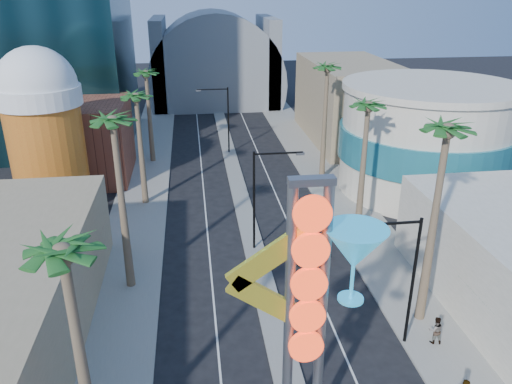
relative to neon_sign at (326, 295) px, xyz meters
name	(u,v)px	position (x,y,z in m)	size (l,w,h in m)	color
sidewalk_west	(144,183)	(-10.32, 32.04, -7.23)	(5.00, 100.00, 0.15)	gray
sidewalk_east	(324,175)	(8.68, 32.04, -7.23)	(5.00, 100.00, 0.15)	gray
median	(233,169)	(-0.82, 35.04, -7.23)	(1.60, 84.00, 0.15)	gray
brick_filler_west	(80,141)	(-16.82, 35.04, -3.31)	(10.00, 10.00, 8.00)	brown
filler_east	(349,101)	(15.18, 45.04, -2.31)	(10.00, 20.00, 10.00)	#958260
beer_mug	(44,125)	(-17.82, 27.04, 0.54)	(7.00, 7.00, 14.50)	#C24919
turquoise_building	(425,139)	(17.18, 27.04, -2.06)	(16.60, 16.60, 10.60)	beige
canopy	(215,77)	(-0.82, 69.04, -3.00)	(22.00, 16.00, 22.00)	slate
neon_sign	(326,295)	(0.00, 0.00, 0.00)	(6.53, 2.60, 12.55)	gray
streetlight_0	(261,191)	(-0.27, 17.04, -2.43)	(3.79, 0.25, 8.00)	black
streetlight_1	(224,114)	(-1.36, 41.04, -2.43)	(3.79, 0.25, 8.00)	black
streetlight_2	(406,272)	(5.91, 5.04, -2.47)	(3.45, 0.25, 8.00)	black
palm_0	(65,269)	(-9.82, -0.96, 2.62)	(2.40, 2.40, 11.70)	brown
palm_1	(114,134)	(-9.82, 13.04, 3.52)	(2.40, 2.40, 12.70)	brown
palm_2	(137,104)	(-9.82, 27.04, 2.17)	(2.40, 2.40, 11.20)	brown
palm_3	(146,79)	(-9.82, 39.04, 2.17)	(2.40, 2.40, 11.20)	brown
palm_5	(446,145)	(8.18, 7.04, 3.96)	(2.40, 2.40, 13.20)	brown
palm_6	(368,114)	(8.18, 19.04, 2.62)	(2.40, 2.40, 11.70)	brown
palm_7	(327,76)	(8.18, 31.04, 3.52)	(2.40, 2.40, 12.70)	brown
red_pickup	(306,245)	(3.07, 15.96, -6.61)	(2.32, 5.02, 1.40)	#A5240C
pedestrian_b	(436,330)	(8.00, 4.71, -6.31)	(0.82, 0.64, 1.68)	gray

